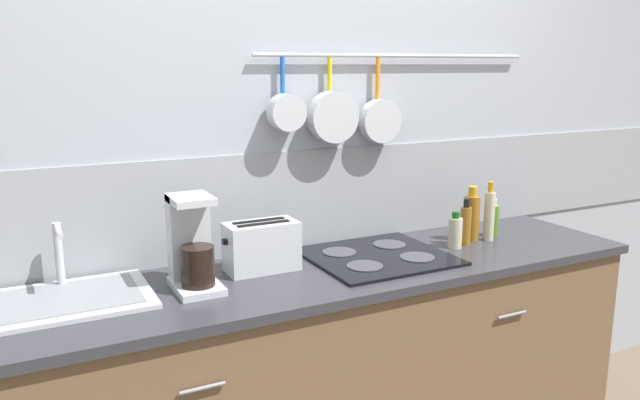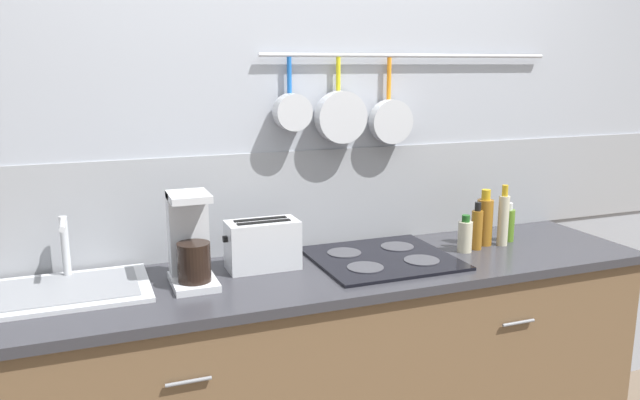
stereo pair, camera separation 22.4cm
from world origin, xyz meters
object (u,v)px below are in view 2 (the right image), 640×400
at_px(coffee_maker, 190,245).
at_px(bottle_cooking_wine, 508,224).
at_px(bottle_hot_sauce, 477,229).
at_px(bottle_olive_oil, 465,236).
at_px(bottle_sesame_oil, 485,221).
at_px(toaster, 263,245).
at_px(bottle_dish_soap, 503,219).

relative_size(coffee_maker, bottle_cooking_wine, 1.91).
relative_size(coffee_maker, bottle_hot_sauce, 1.62).
height_order(coffee_maker, bottle_olive_oil, coffee_maker).
distance_m(bottle_hot_sauce, bottle_sesame_oil, 0.08).
bearing_deg(bottle_cooking_wine, toaster, 178.83).
distance_m(bottle_olive_oil, bottle_dish_soap, 0.21).
xyz_separation_m(bottle_hot_sauce, bottle_dish_soap, (0.14, 0.01, 0.03)).
bearing_deg(bottle_cooking_wine, bottle_hot_sauce, -164.12).
relative_size(coffee_maker, bottle_olive_oil, 2.09).
xyz_separation_m(coffee_maker, bottle_olive_oil, (1.10, -0.04, -0.07)).
bearing_deg(coffee_maker, bottle_dish_soap, -0.51).
height_order(coffee_maker, bottle_hot_sauce, coffee_maker).
relative_size(bottle_hot_sauce, bottle_sesame_oil, 0.83).
xyz_separation_m(bottle_olive_oil, bottle_dish_soap, (0.20, 0.02, 0.05)).
bearing_deg(bottle_sesame_oil, bottle_hot_sauce, -147.39).
distance_m(coffee_maker, bottle_dish_soap, 1.30).
bearing_deg(bottle_cooking_wine, bottle_dish_soap, -143.26).
height_order(bottle_hot_sauce, bottle_dish_soap, bottle_dish_soap).
relative_size(bottle_olive_oil, bottle_cooking_wine, 0.91).
distance_m(toaster, bottle_dish_soap, 1.03).
relative_size(bottle_hot_sauce, bottle_cooking_wine, 1.18).
bearing_deg(bottle_dish_soap, bottle_hot_sauce, -175.72).
bearing_deg(coffee_maker, bottle_olive_oil, -1.84).
height_order(coffee_maker, toaster, coffee_maker).
distance_m(bottle_hot_sauce, bottle_cooking_wine, 0.21).
bearing_deg(bottle_cooking_wine, bottle_olive_oil, -165.13).
bearing_deg(bottle_hot_sauce, bottle_cooking_wine, 15.88).
bearing_deg(bottle_dish_soap, bottle_sesame_oil, 153.64).
xyz_separation_m(bottle_hot_sauce, bottle_cooking_wine, (0.20, 0.06, -0.01)).
xyz_separation_m(toaster, bottle_olive_oil, (0.82, -0.09, -0.02)).
bearing_deg(bottle_sesame_oil, bottle_dish_soap, -26.36).
bearing_deg(bottle_olive_oil, toaster, 173.61).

